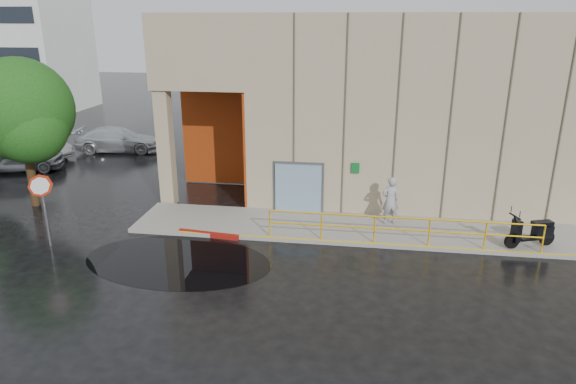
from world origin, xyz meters
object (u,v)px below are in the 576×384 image
object	(u,v)px
scooter	(533,224)
red_curb	(209,234)
person	(390,200)
car_a	(18,157)
car_c	(118,140)
stop_sign	(42,195)
tree_near	(23,114)
car_b	(38,146)

from	to	relation	value
scooter	red_curb	size ratio (longest dim) A/B	0.82
person	scooter	bearing A→B (deg)	145.74
car_a	car_c	world-z (taller)	car_a
stop_sign	tree_near	distance (m)	5.21
person	stop_sign	xyz separation A→B (m)	(-12.15, -3.63, 0.86)
car_a	tree_near	size ratio (longest dim) A/B	0.72
scooter	red_curb	distance (m)	11.62
red_curb	car_c	xyz separation A→B (m)	(-9.20, 11.73, 0.65)
person	red_curb	world-z (taller)	person
person	scooter	size ratio (longest dim) A/B	0.97
stop_sign	car_b	xyz separation A→B (m)	(-7.76, 11.32, -1.27)
red_curb	car_a	distance (m)	14.46
stop_sign	car_b	bearing A→B (deg)	102.03
car_c	tree_near	distance (m)	10.22
car_a	car_b	bearing A→B (deg)	-5.35
red_curb	tree_near	world-z (taller)	tree_near
red_curb	car_a	world-z (taller)	car_a
car_b	tree_near	size ratio (longest dim) A/B	0.67
person	red_curb	size ratio (longest dim) A/B	0.79
car_c	tree_near	xyz separation A→B (m)	(0.85, -9.63, 3.30)
person	scooter	xyz separation A→B (m)	(4.83, -1.47, -0.10)
tree_near	scooter	bearing A→B (deg)	-4.59
scooter	car_b	size ratio (longest dim) A/B	0.47
stop_sign	tree_near	xyz separation A→B (m)	(-2.94, 3.76, 2.08)
person	red_curb	xyz separation A→B (m)	(-6.74, -1.97, -1.01)
red_curb	tree_near	distance (m)	9.47
car_a	car_c	xyz separation A→B (m)	(3.41, 4.70, -0.04)
red_curb	car_c	bearing A→B (deg)	128.10
person	red_curb	bearing A→B (deg)	-1.06
car_c	car_a	bearing A→B (deg)	135.29
tree_near	car_c	bearing A→B (deg)	95.07
stop_sign	red_curb	world-z (taller)	stop_sign
scooter	stop_sign	bearing A→B (deg)	167.47
stop_sign	tree_near	size ratio (longest dim) A/B	0.43
stop_sign	scooter	bearing A→B (deg)	-15.13
stop_sign	car_a	world-z (taller)	stop_sign
car_b	tree_near	bearing A→B (deg)	-129.82
car_a	car_b	xyz separation A→B (m)	(-0.55, 2.63, -0.08)
red_curb	tree_near	xyz separation A→B (m)	(-8.35, 2.10, 3.96)
stop_sign	red_curb	xyz separation A→B (m)	(5.41, 1.66, -1.87)
red_curb	tree_near	bearing A→B (deg)	165.89
red_curb	car_b	size ratio (longest dim) A/B	0.57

